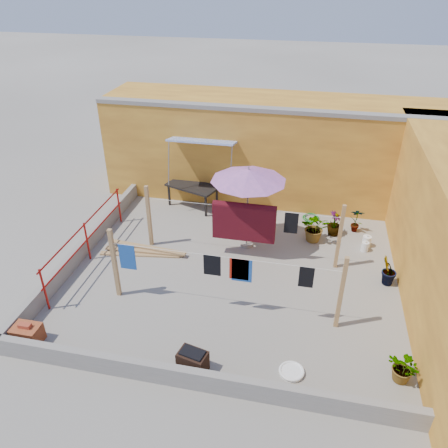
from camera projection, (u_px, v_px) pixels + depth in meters
The scene contains 20 objects.
ground at pixel (234, 273), 11.06m from camera, with size 80.00×80.00×0.00m, color #9E998E.
wall_back at pixel (277, 149), 14.09m from camera, with size 11.00×3.27×3.21m.
parapet_front at pixel (197, 380), 7.93m from camera, with size 8.30×0.16×0.44m, color gray.
parapet_left at pixel (85, 247), 11.68m from camera, with size 0.16×7.30×0.44m, color gray.
red_railing at pixel (86, 236), 11.21m from camera, with size 0.05×4.20×1.10m.
clothesline_rig at pixel (242, 228), 10.98m from camera, with size 5.09×2.35×1.80m.
patio_umbrella at pixel (249, 176), 11.06m from camera, with size 1.98×1.98×2.36m.
outdoor_table at pixel (193, 187), 13.75m from camera, with size 1.78×1.29×0.75m.
brick_stack at pixel (27, 334), 8.92m from camera, with size 0.56×0.41×0.49m.
lumber_pile at pixel (144, 251), 11.77m from camera, with size 2.32×0.63×0.14m.
brazier at pixel (193, 361), 8.28m from camera, with size 0.61×0.47×0.49m.
white_basin at pixel (292, 372), 8.31m from camera, with size 0.49×0.49×0.09m.
water_jug_a at pixel (365, 247), 11.83m from camera, with size 0.20×0.20×0.31m.
water_jug_b at pixel (367, 241), 12.01m from camera, with size 0.23×0.23×0.37m.
green_hose at pixel (311, 217), 13.41m from camera, with size 0.52×0.52×0.08m.
plant_back_a at pixel (315, 228), 12.13m from camera, with size 0.77×0.66×0.85m, color #24601B.
plant_back_b at pixel (334, 224), 12.44m from camera, with size 0.41×0.41×0.73m, color #24601B.
plant_right_a at pixel (356, 220), 12.59m from camera, with size 0.40×0.27×0.76m, color #24601B.
plant_right_b at pixel (388, 271), 10.45m from camera, with size 0.44×0.35×0.80m, color #24601B.
plant_right_c at pixel (405, 368), 8.02m from camera, with size 0.58×0.51×0.65m, color #24601B.
Camera 1 is at (1.60, -8.73, 6.71)m, focal length 35.00 mm.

